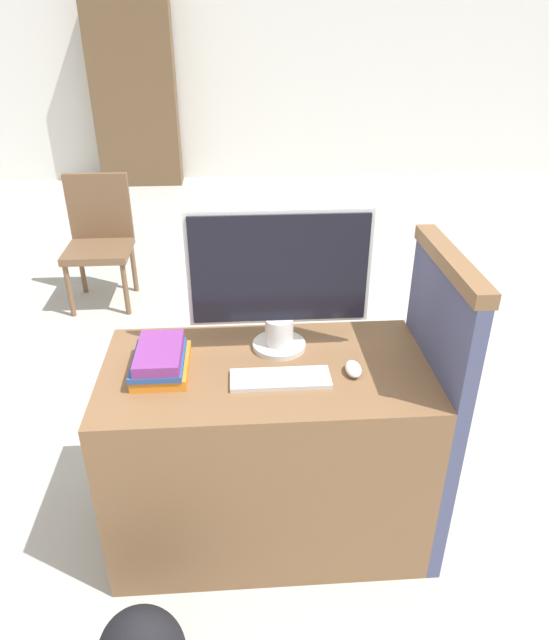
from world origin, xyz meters
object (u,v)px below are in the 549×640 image
(keyboard, at_px, (280,379))
(mouse, at_px, (353,369))
(far_chair, at_px, (99,235))
(monitor, at_px, (279,280))
(book_stack, at_px, (160,360))

(keyboard, distance_m, mouse, 0.26)
(keyboard, distance_m, far_chair, 2.55)
(monitor, relative_size, book_stack, 2.35)
(book_stack, distance_m, far_chair, 2.32)
(keyboard, relative_size, book_stack, 1.24)
(keyboard, height_order, mouse, mouse)
(keyboard, distance_m, book_stack, 0.42)
(mouse, bearing_deg, book_stack, 174.77)
(monitor, bearing_deg, far_chair, 118.40)
(mouse, bearing_deg, monitor, 141.44)
(monitor, bearing_deg, book_stack, -162.58)
(far_chair, bearing_deg, monitor, -36.87)
(keyboard, height_order, far_chair, far_chair)
(monitor, xyz_separation_m, mouse, (0.24, -0.19, -0.26))
(monitor, xyz_separation_m, keyboard, (-0.01, -0.22, -0.27))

